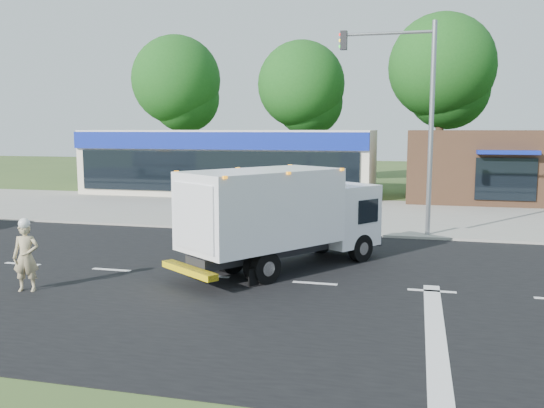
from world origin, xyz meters
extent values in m
plane|color=#385123|center=(0.00, 0.00, 0.00)|extent=(120.00, 120.00, 0.00)
cube|color=black|center=(0.00, 0.00, 0.00)|extent=(60.00, 14.00, 0.02)
cube|color=gray|center=(0.00, 8.20, 0.06)|extent=(60.00, 2.40, 0.12)
cube|color=gray|center=(0.00, 14.00, 0.01)|extent=(60.00, 9.00, 0.02)
cube|color=silver|center=(-9.00, 0.00, 0.02)|extent=(1.20, 0.15, 0.01)
cube|color=silver|center=(-6.00, 0.00, 0.02)|extent=(1.20, 0.15, 0.01)
cube|color=silver|center=(-3.00, 0.00, 0.02)|extent=(1.20, 0.15, 0.01)
cube|color=silver|center=(0.00, 0.00, 0.02)|extent=(1.20, 0.15, 0.01)
cube|color=silver|center=(3.00, 0.00, 0.02)|extent=(1.20, 0.15, 0.01)
cube|color=silver|center=(3.00, -3.00, 0.02)|extent=(0.40, 7.00, 0.01)
cube|color=black|center=(-1.65, 0.70, 0.63)|extent=(3.33, 4.21, 0.32)
cube|color=white|center=(0.19, 3.32, 1.40)|extent=(2.63, 2.59, 1.90)
cube|color=black|center=(0.69, 4.02, 1.58)|extent=(1.48, 1.10, 0.81)
cube|color=white|center=(-1.65, 0.70, 1.90)|extent=(4.36, 4.94, 2.12)
cube|color=silver|center=(-2.95, -1.16, 1.85)|extent=(1.51, 1.08, 1.71)
cube|color=yellow|center=(-3.04, -1.30, 0.50)|extent=(1.95, 1.50, 0.16)
cube|color=orange|center=(-1.65, 0.70, 2.93)|extent=(4.29, 4.81, 0.07)
cylinder|color=black|center=(-0.48, 3.85, 0.43)|extent=(0.72, 0.86, 0.87)
cylinder|color=black|center=(0.92, 2.87, 0.43)|extent=(0.72, 0.86, 0.87)
cylinder|color=black|center=(-2.75, 0.70, 0.43)|extent=(0.72, 0.86, 0.87)
cylinder|color=black|center=(-1.27, -0.34, 0.43)|extent=(0.72, 0.86, 0.87)
imported|color=tan|center=(-6.95, -2.48, 0.88)|extent=(0.74, 0.59, 1.77)
sphere|color=white|center=(-6.95, -2.48, 1.74)|extent=(0.28, 0.28, 0.28)
cube|color=beige|center=(-9.00, 20.00, 2.00)|extent=(18.00, 6.00, 4.00)
cube|color=navy|center=(-9.00, 16.95, 3.40)|extent=(18.00, 0.30, 1.00)
cube|color=black|center=(-9.00, 16.95, 1.60)|extent=(17.00, 0.12, 2.40)
cube|color=#382316|center=(7.00, 20.00, 2.00)|extent=(10.00, 6.00, 4.00)
cube|color=navy|center=(7.00, 16.90, 2.90)|extent=(3.00, 1.20, 0.20)
cube|color=black|center=(7.00, 16.95, 1.50)|extent=(3.00, 0.12, 2.20)
cylinder|color=gray|center=(3.00, 7.60, 4.00)|extent=(0.18, 0.18, 8.00)
cylinder|color=gray|center=(1.30, 7.60, 7.60)|extent=(3.40, 0.12, 0.12)
cube|color=black|center=(-0.30, 7.60, 7.40)|extent=(0.25, 0.25, 0.70)
cylinder|color=#332114|center=(-16.00, 28.00, 3.67)|extent=(0.56, 0.56, 7.35)
sphere|color=#174F16|center=(-16.00, 28.00, 7.88)|extent=(6.93, 6.93, 6.93)
sphere|color=#174F16|center=(-15.50, 28.50, 6.51)|extent=(5.46, 5.46, 5.46)
cylinder|color=#332114|center=(-6.00, 28.00, 3.43)|extent=(0.56, 0.56, 6.86)
sphere|color=#174F16|center=(-6.00, 28.00, 7.35)|extent=(6.47, 6.47, 6.47)
sphere|color=#174F16|center=(-5.50, 28.50, 6.08)|extent=(5.10, 5.10, 5.10)
cylinder|color=#332114|center=(4.00, 28.00, 3.92)|extent=(0.56, 0.56, 7.84)
sphere|color=#174F16|center=(4.00, 28.00, 8.40)|extent=(7.39, 7.39, 7.39)
sphere|color=#174F16|center=(4.50, 28.50, 6.94)|extent=(5.82, 5.82, 5.82)
camera|label=1|loc=(2.54, -14.71, 4.10)|focal=38.00mm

